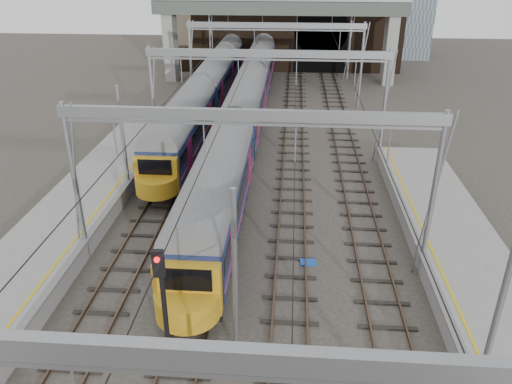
{
  "coord_description": "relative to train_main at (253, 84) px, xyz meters",
  "views": [
    {
      "loc": [
        1.83,
        -12.41,
        13.93
      ],
      "look_at": [
        0.04,
        11.21,
        2.4
      ],
      "focal_mm": 35.0,
      "sensor_mm": 36.0,
      "label": 1
    }
  ],
  "objects": [
    {
      "name": "equip_cover_b",
      "position": [
        4.84,
        -26.21,
        -2.4
      ],
      "size": [
        0.84,
        0.63,
        0.09
      ],
      "primitive_type": "cube",
      "rotation": [
        0.0,
        0.0,
        0.1
      ],
      "color": "#184BB4",
      "rests_on": "ground"
    },
    {
      "name": "overhead_line",
      "position": [
        2.0,
        -13.04,
        4.12
      ],
      "size": [
        16.8,
        80.0,
        8.0
      ],
      "color": "gray",
      "rests_on": "ground"
    },
    {
      "name": "train_second",
      "position": [
        -4.0,
        9.75,
        -0.05
      ],
      "size": [
        2.66,
        61.42,
        4.62
      ],
      "color": "black",
      "rests_on": "ground"
    },
    {
      "name": "signal_near_left",
      "position": [
        -0.27,
        -33.83,
        0.93
      ],
      "size": [
        0.39,
        0.49,
        5.43
      ],
      "rotation": [
        0.0,
        0.0,
        0.05
      ],
      "color": "black",
      "rests_on": "ground"
    },
    {
      "name": "retaining_wall",
      "position": [
        3.4,
        17.41,
        1.88
      ],
      "size": [
        28.0,
        2.75,
        9.0
      ],
      "color": "black",
      "rests_on": "ground"
    },
    {
      "name": "tracks",
      "position": [
        2.0,
        -19.52,
        -2.43
      ],
      "size": [
        14.4,
        80.0,
        0.22
      ],
      "color": "#4C3828",
      "rests_on": "ground"
    },
    {
      "name": "train_main",
      "position": [
        0.0,
        0.0,
        0.0
      ],
      "size": [
        2.74,
        63.33,
        4.73
      ],
      "color": "black",
      "rests_on": "ground"
    },
    {
      "name": "overbridge",
      "position": [
        2.0,
        11.48,
        4.82
      ],
      "size": [
        28.0,
        3.0,
        9.25
      ],
      "color": "gray",
      "rests_on": "ground"
    }
  ]
}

